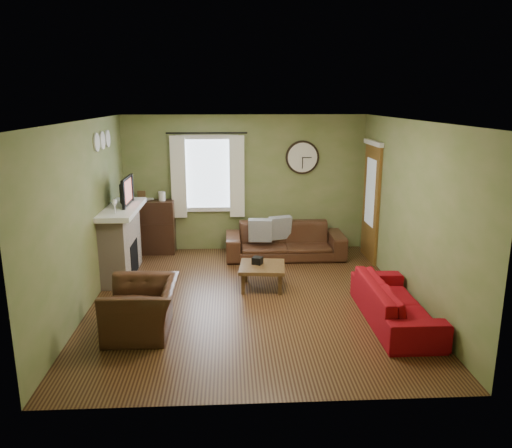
{
  "coord_description": "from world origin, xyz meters",
  "views": [
    {
      "loc": [
        -0.29,
        -6.88,
        2.89
      ],
      "look_at": [
        0.1,
        0.4,
        1.05
      ],
      "focal_mm": 35.0,
      "sensor_mm": 36.0,
      "label": 1
    }
  ],
  "objects_px": {
    "sofa_brown": "(285,241)",
    "armchair": "(142,308)",
    "coffee_table": "(262,276)",
    "bookshelf": "(152,227)",
    "sofa_red": "(395,303)"
  },
  "relations": [
    {
      "from": "bookshelf",
      "to": "sofa_red",
      "type": "distance_m",
      "value": 4.9
    },
    {
      "from": "sofa_red",
      "to": "armchair",
      "type": "relative_size",
      "value": 1.88
    },
    {
      "from": "bookshelf",
      "to": "sofa_red",
      "type": "xyz_separation_m",
      "value": [
        3.65,
        -3.26,
        -0.24
      ]
    },
    {
      "from": "sofa_brown",
      "to": "armchair",
      "type": "height_order",
      "value": "armchair"
    },
    {
      "from": "sofa_brown",
      "to": "coffee_table",
      "type": "xyz_separation_m",
      "value": [
        -0.52,
        -1.53,
        -0.13
      ]
    },
    {
      "from": "bookshelf",
      "to": "sofa_brown",
      "type": "xyz_separation_m",
      "value": [
        2.5,
        -0.41,
        -0.19
      ]
    },
    {
      "from": "bookshelf",
      "to": "coffee_table",
      "type": "relative_size",
      "value": 1.47
    },
    {
      "from": "armchair",
      "to": "coffee_table",
      "type": "relative_size",
      "value": 1.44
    },
    {
      "from": "sofa_brown",
      "to": "coffee_table",
      "type": "height_order",
      "value": "sofa_brown"
    },
    {
      "from": "bookshelf",
      "to": "coffee_table",
      "type": "xyz_separation_m",
      "value": [
        1.98,
        -1.94,
        -0.33
      ]
    },
    {
      "from": "bookshelf",
      "to": "armchair",
      "type": "distance_m",
      "value": 3.41
    },
    {
      "from": "sofa_brown",
      "to": "sofa_red",
      "type": "bearing_deg",
      "value": -68.04
    },
    {
      "from": "armchair",
      "to": "bookshelf",
      "type": "bearing_deg",
      "value": -173.99
    },
    {
      "from": "coffee_table",
      "to": "bookshelf",
      "type": "bearing_deg",
      "value": 135.65
    },
    {
      "from": "sofa_red",
      "to": "bookshelf",
      "type": "bearing_deg",
      "value": 48.23
    }
  ]
}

